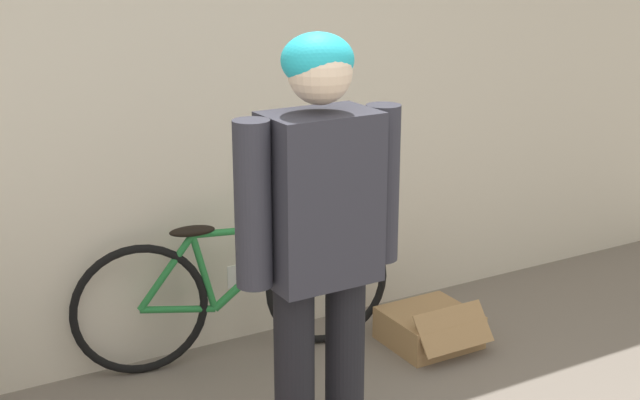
# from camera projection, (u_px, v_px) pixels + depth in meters

# --- Properties ---
(wall_back) EXTENTS (8.00, 0.07, 2.60)m
(wall_back) POSITION_uv_depth(u_px,v_px,m) (116.00, 103.00, 4.05)
(wall_back) COLOR beige
(wall_back) RESTS_ON ground_plane
(person) EXTENTS (0.66, 0.27, 1.73)m
(person) POSITION_uv_depth(u_px,v_px,m) (320.00, 228.00, 3.21)
(person) COLOR black
(person) RESTS_ON ground_plane
(bicycle) EXTENTS (1.59, 0.46, 0.73)m
(bicycle) POSITION_uv_depth(u_px,v_px,m) (237.00, 291.00, 4.37)
(bicycle) COLOR black
(bicycle) RESTS_ON ground_plane
(cardboard_box) EXTENTS (0.43, 0.48, 0.25)m
(cardboard_box) POSITION_uv_depth(u_px,v_px,m) (429.00, 327.00, 4.59)
(cardboard_box) COLOR #A87F51
(cardboard_box) RESTS_ON ground_plane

